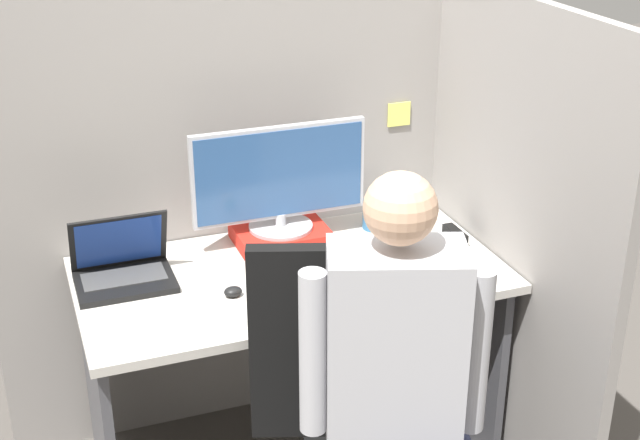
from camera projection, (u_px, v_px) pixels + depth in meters
cubicle_panel_back at (257, 211)px, 3.17m from camera, size 1.86×0.05×1.61m
cubicle_panel_right at (494, 233)px, 3.01m from camera, size 0.04×1.35×1.61m
desk at (291, 322)px, 2.95m from camera, size 1.36×0.71×0.75m
paper_box at (281, 235)px, 3.05m from camera, size 0.31×0.24×0.06m
monitor at (280, 178)px, 2.97m from camera, size 0.60×0.22×0.36m
laptop at (123, 269)px, 2.79m from camera, size 0.30×0.23×0.23m
mouse at (233, 292)px, 2.72m from camera, size 0.06×0.05×0.03m
stapler at (455, 236)px, 3.06m from camera, size 0.04×0.12×0.04m
carrot_toy at (295, 297)px, 2.67m from camera, size 0.05×0.16×0.05m
office_chair at (363, 437)px, 2.44m from camera, size 0.59×0.63×1.06m
person at (410, 395)px, 2.22m from camera, size 0.47×0.53×1.35m
coffee_mug at (376, 214)px, 3.15m from camera, size 0.09×0.09×0.11m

